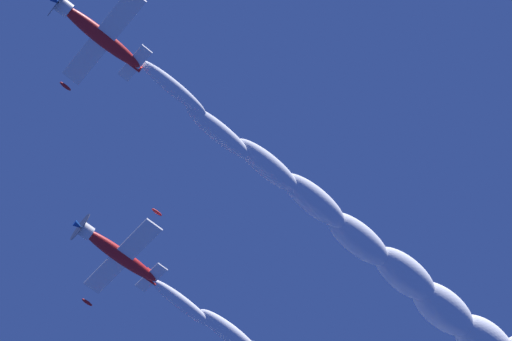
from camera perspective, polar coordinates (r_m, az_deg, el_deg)
airplane_lead at (r=74.30m, az=-9.34°, el=7.97°), size 7.89×7.92×3.17m
airplane_left_wingman at (r=79.09m, az=-8.23°, el=-4.86°), size 7.91×7.90×3.19m
smoke_trail_lead at (r=84.03m, az=10.33°, el=-7.21°), size 36.00×33.80×4.94m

